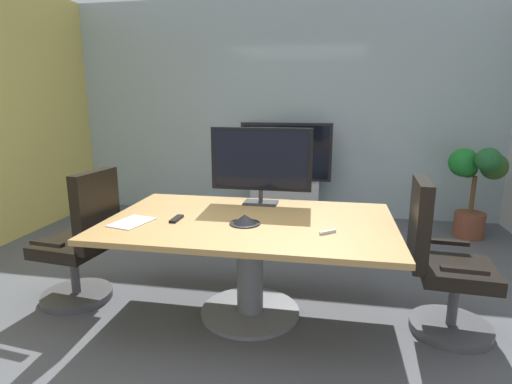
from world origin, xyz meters
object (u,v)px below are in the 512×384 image
object	(u,v)px
office_chair_right	(442,271)
remote_control	(176,219)
office_chair_left	(82,248)
conference_table	(250,242)
wall_display_unit	(285,188)
tv_monitor	(261,161)
conference_phone	(245,220)
potted_plant	(475,181)

from	to	relation	value
office_chair_right	remote_control	bearing A→B (deg)	97.96
office_chair_left	remote_control	bearing A→B (deg)	92.62
conference_table	office_chair_left	bearing A→B (deg)	-177.84
wall_display_unit	tv_monitor	bearing A→B (deg)	-89.45
tv_monitor	wall_display_unit	size ratio (longest dim) A/B	0.64
wall_display_unit	remote_control	size ratio (longest dim) A/B	7.71
conference_table	wall_display_unit	bearing A→B (deg)	90.44
wall_display_unit	conference_phone	bearing A→B (deg)	-89.86
conference_table	conference_phone	distance (m)	0.23
office_chair_right	potted_plant	bearing A→B (deg)	-17.48
conference_table	office_chair_right	world-z (taller)	office_chair_right
conference_table	tv_monitor	distance (m)	0.71
conference_table	wall_display_unit	world-z (taller)	wall_display_unit
conference_table	remote_control	world-z (taller)	remote_control
tv_monitor	remote_control	bearing A→B (deg)	-132.12
office_chair_left	potted_plant	world-z (taller)	potted_plant
office_chair_right	tv_monitor	world-z (taller)	tv_monitor
potted_plant	remote_control	xyz separation A→B (m)	(-2.75, -2.32, 0.08)
office_chair_left	office_chair_right	size ratio (longest dim) A/B	1.00
office_chair_right	remote_control	distance (m)	1.91
tv_monitor	office_chair_right	bearing A→B (deg)	-18.54
conference_table	tv_monitor	size ratio (longest dim) A/B	2.48
wall_display_unit	remote_control	xyz separation A→B (m)	(-0.51, -2.64, 0.32)
office_chair_right	tv_monitor	bearing A→B (deg)	75.61
wall_display_unit	remote_control	distance (m)	2.71
tv_monitor	office_chair_left	bearing A→B (deg)	-158.95
conference_table	office_chair_left	world-z (taller)	office_chair_left
conference_phone	office_chair_left	bearing A→B (deg)	177.33
office_chair_right	wall_display_unit	bearing A→B (deg)	32.86
conference_table	wall_display_unit	size ratio (longest dim) A/B	1.59
conference_table	office_chair_left	distance (m)	1.37
office_chair_left	conference_phone	world-z (taller)	office_chair_left
tv_monitor	wall_display_unit	distance (m)	2.17
conference_table	office_chair_left	size ratio (longest dim) A/B	1.91
conference_table	tv_monitor	xyz separation A→B (m)	(0.00, 0.47, 0.53)
potted_plant	office_chair_left	bearing A→B (deg)	-147.79
tv_monitor	potted_plant	bearing A→B (deg)	37.93
office_chair_left	office_chair_right	bearing A→B (deg)	98.01
conference_table	conference_phone	world-z (taller)	conference_phone
conference_table	potted_plant	bearing A→B (deg)	44.74
conference_table	office_chair_right	xyz separation A→B (m)	(1.36, 0.02, -0.13)
potted_plant	remote_control	distance (m)	3.60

